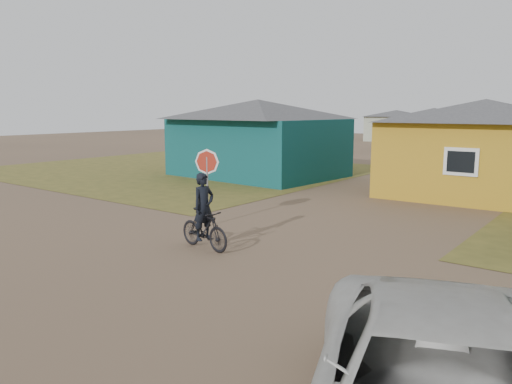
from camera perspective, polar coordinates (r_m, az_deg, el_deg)
ground at (r=11.12m, az=-7.06°, el=-8.97°), size 120.00×120.00×0.00m
grass_nw at (r=29.85m, az=-8.83°, el=2.62°), size 20.00×18.00×0.00m
house_teal at (r=26.39m, az=0.21°, el=6.32°), size 8.93×7.08×4.00m
house_yellow at (r=22.10m, az=24.51°, el=4.73°), size 7.72×6.76×3.90m
house_pale_west at (r=43.64m, az=19.59°, el=6.76°), size 7.04×6.15×3.60m
house_pale_north at (r=57.65m, az=15.69°, el=7.37°), size 6.28×5.81×3.40m
stop_sign at (r=14.93m, az=-5.61°, el=2.59°), size 0.76×0.07×2.34m
cyclist at (r=12.62m, az=-5.97°, el=-3.39°), size 1.76×0.68×1.94m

